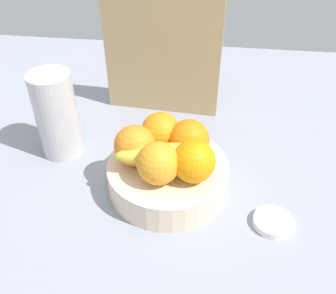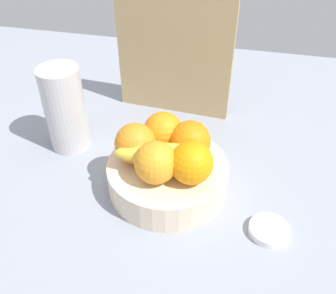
{
  "view_description": "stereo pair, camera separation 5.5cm",
  "coord_description": "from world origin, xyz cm",
  "px_view_note": "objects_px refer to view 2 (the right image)",
  "views": [
    {
      "loc": [
        3.34,
        -54.06,
        54.08
      ],
      "look_at": [
        -3.68,
        0.34,
        10.08
      ],
      "focal_mm": 40.3,
      "sensor_mm": 36.0,
      "label": 1
    },
    {
      "loc": [
        8.74,
        -53.08,
        54.08
      ],
      "look_at": [
        -3.68,
        0.34,
        10.08
      ],
      "focal_mm": 40.3,
      "sensor_mm": 36.0,
      "label": 2
    }
  ],
  "objects_px": {
    "orange_back_left": "(191,163)",
    "thermos_tumbler": "(65,109)",
    "orange_front_left": "(163,132)",
    "orange_back_right": "(192,141)",
    "orange_front_right": "(135,144)",
    "jar_lid": "(269,230)",
    "fruit_bowl": "(168,175)",
    "cutting_board": "(174,44)",
    "banana_bunch": "(161,158)",
    "orange_center": "(156,162)"
  },
  "relations": [
    {
      "from": "orange_back_left",
      "to": "jar_lid",
      "type": "bearing_deg",
      "value": -15.23
    },
    {
      "from": "fruit_bowl",
      "to": "jar_lid",
      "type": "xyz_separation_m",
      "value": [
        0.2,
        -0.08,
        -0.02
      ]
    },
    {
      "from": "orange_back_right",
      "to": "banana_bunch",
      "type": "distance_m",
      "value": 0.07
    },
    {
      "from": "fruit_bowl",
      "to": "thermos_tumbler",
      "type": "relative_size",
      "value": 1.23
    },
    {
      "from": "fruit_bowl",
      "to": "orange_front_right",
      "type": "bearing_deg",
      "value": -174.88
    },
    {
      "from": "orange_back_left",
      "to": "thermos_tumbler",
      "type": "relative_size",
      "value": 0.41
    },
    {
      "from": "orange_front_right",
      "to": "jar_lid",
      "type": "relative_size",
      "value": 1.1
    },
    {
      "from": "fruit_bowl",
      "to": "orange_center",
      "type": "bearing_deg",
      "value": -103.48
    },
    {
      "from": "orange_back_left",
      "to": "thermos_tumbler",
      "type": "distance_m",
      "value": 0.32
    },
    {
      "from": "orange_center",
      "to": "orange_back_right",
      "type": "distance_m",
      "value": 0.09
    },
    {
      "from": "orange_back_left",
      "to": "orange_back_right",
      "type": "relative_size",
      "value": 1.0
    },
    {
      "from": "jar_lid",
      "to": "banana_bunch",
      "type": "bearing_deg",
      "value": 166.23
    },
    {
      "from": "orange_front_left",
      "to": "orange_back_right",
      "type": "height_order",
      "value": "same"
    },
    {
      "from": "orange_front_right",
      "to": "jar_lid",
      "type": "bearing_deg",
      "value": -14.74
    },
    {
      "from": "orange_back_right",
      "to": "cutting_board",
      "type": "bearing_deg",
      "value": 109.95
    },
    {
      "from": "orange_front_right",
      "to": "orange_back_left",
      "type": "xyz_separation_m",
      "value": [
        0.11,
        -0.03,
        0.0
      ]
    },
    {
      "from": "orange_front_left",
      "to": "cutting_board",
      "type": "xyz_separation_m",
      "value": [
        -0.03,
        0.24,
        0.08
      ]
    },
    {
      "from": "fruit_bowl",
      "to": "jar_lid",
      "type": "height_order",
      "value": "fruit_bowl"
    },
    {
      "from": "orange_back_left",
      "to": "jar_lid",
      "type": "relative_size",
      "value": 1.1
    },
    {
      "from": "orange_center",
      "to": "thermos_tumbler",
      "type": "distance_m",
      "value": 0.27
    },
    {
      "from": "banana_bunch",
      "to": "fruit_bowl",
      "type": "bearing_deg",
      "value": 74.25
    },
    {
      "from": "jar_lid",
      "to": "orange_front_right",
      "type": "bearing_deg",
      "value": 165.26
    },
    {
      "from": "fruit_bowl",
      "to": "cutting_board",
      "type": "height_order",
      "value": "cutting_board"
    },
    {
      "from": "orange_front_left",
      "to": "orange_back_right",
      "type": "bearing_deg",
      "value": -15.97
    },
    {
      "from": "orange_back_left",
      "to": "orange_back_right",
      "type": "xyz_separation_m",
      "value": [
        -0.01,
        0.06,
        0.0
      ]
    },
    {
      "from": "orange_back_left",
      "to": "banana_bunch",
      "type": "xyz_separation_m",
      "value": [
        -0.06,
        0.01,
        -0.01
      ]
    },
    {
      "from": "banana_bunch",
      "to": "thermos_tumbler",
      "type": "distance_m",
      "value": 0.26
    },
    {
      "from": "cutting_board",
      "to": "thermos_tumbler",
      "type": "height_order",
      "value": "cutting_board"
    },
    {
      "from": "orange_front_left",
      "to": "orange_center",
      "type": "relative_size",
      "value": 1.0
    },
    {
      "from": "orange_front_right",
      "to": "thermos_tumbler",
      "type": "bearing_deg",
      "value": 154.41
    },
    {
      "from": "orange_back_right",
      "to": "orange_front_left",
      "type": "bearing_deg",
      "value": 164.03
    },
    {
      "from": "orange_front_right",
      "to": "thermos_tumbler",
      "type": "distance_m",
      "value": 0.21
    },
    {
      "from": "fruit_bowl",
      "to": "orange_back_left",
      "type": "distance_m",
      "value": 0.09
    },
    {
      "from": "orange_center",
      "to": "thermos_tumbler",
      "type": "xyz_separation_m",
      "value": [
        -0.24,
        0.13,
        -0.0
      ]
    },
    {
      "from": "orange_center",
      "to": "orange_back_right",
      "type": "height_order",
      "value": "same"
    },
    {
      "from": "orange_front_right",
      "to": "banana_bunch",
      "type": "xyz_separation_m",
      "value": [
        0.06,
        -0.02,
        -0.01
      ]
    },
    {
      "from": "banana_bunch",
      "to": "jar_lid",
      "type": "height_order",
      "value": "banana_bunch"
    },
    {
      "from": "orange_back_left",
      "to": "thermos_tumbler",
      "type": "xyz_separation_m",
      "value": [
        -0.3,
        0.12,
        -0.0
      ]
    },
    {
      "from": "jar_lid",
      "to": "orange_center",
      "type": "bearing_deg",
      "value": 172.52
    },
    {
      "from": "fruit_bowl",
      "to": "banana_bunch",
      "type": "distance_m",
      "value": 0.07
    },
    {
      "from": "orange_front_left",
      "to": "jar_lid",
      "type": "height_order",
      "value": "orange_front_left"
    },
    {
      "from": "fruit_bowl",
      "to": "cutting_board",
      "type": "distance_m",
      "value": 0.32
    },
    {
      "from": "orange_back_left",
      "to": "fruit_bowl",
      "type": "bearing_deg",
      "value": 146.13
    },
    {
      "from": "orange_back_right",
      "to": "banana_bunch",
      "type": "height_order",
      "value": "orange_back_right"
    },
    {
      "from": "orange_front_right",
      "to": "jar_lid",
      "type": "height_order",
      "value": "orange_front_right"
    },
    {
      "from": "orange_front_left",
      "to": "orange_front_right",
      "type": "relative_size",
      "value": 1.0
    },
    {
      "from": "fruit_bowl",
      "to": "orange_front_left",
      "type": "xyz_separation_m",
      "value": [
        -0.02,
        0.05,
        0.07
      ]
    },
    {
      "from": "orange_center",
      "to": "banana_bunch",
      "type": "xyz_separation_m",
      "value": [
        0.0,
        0.02,
        -0.01
      ]
    },
    {
      "from": "orange_back_left",
      "to": "cutting_board",
      "type": "relative_size",
      "value": 0.22
    },
    {
      "from": "orange_front_left",
      "to": "thermos_tumbler",
      "type": "distance_m",
      "value": 0.23
    }
  ]
}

